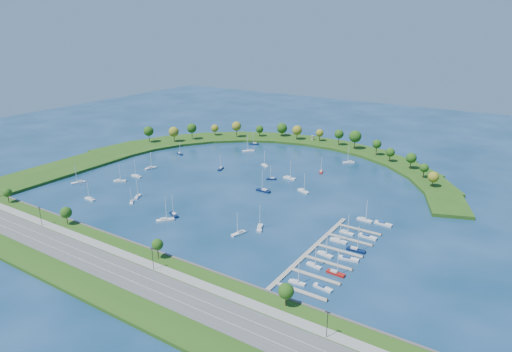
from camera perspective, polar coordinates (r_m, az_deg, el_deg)
The scene contains 40 objects.
ground at distance 296.60m, azimuth -1.33°, elevation -0.83°, with size 700.00×700.00×0.00m, color #072C45.
south_shoreline at distance 214.83m, azimuth -20.25°, elevation -10.01°, with size 420.00×43.10×11.60m.
breakwater at distance 359.51m, azimuth -3.13°, elevation 2.93°, with size 286.74×247.64×2.00m.
breakwater_trees at distance 377.00m, azimuth 3.42°, elevation 5.24°, with size 240.50×91.75×15.80m.
harbor_tower at distance 398.49m, azimuth 7.28°, elevation 4.89°, with size 2.60×2.60×4.05m.
dock_system at distance 209.98m, azimuth 8.88°, elevation -9.87°, with size 24.28×82.00×1.60m.
moored_boat_0 at distance 225.66m, azimuth -2.23°, elevation -7.30°, with size 4.55×8.48×12.00m.
moored_boat_1 at distance 244.59m, azimuth -11.60°, elevation -5.50°, with size 7.96×9.04×13.89m.
moored_boat_2 at distance 388.89m, azimuth -0.26°, elevation 4.21°, with size 8.70×5.60×12.44m.
moored_boat_3 at distance 323.22m, azimuth -4.56°, elevation 0.99°, with size 4.28×7.95×11.26m.
moored_boat_4 at distance 231.04m, azimuth 0.49°, elevation -6.62°, with size 6.06×8.81×12.71m.
moored_boat_5 at distance 303.55m, azimuth 4.32°, elevation -0.21°, with size 9.03×2.87×13.13m.
moored_boat_6 at distance 250.53m, azimuth -10.51°, elevation -4.83°, with size 8.39×5.60×12.06m.
moored_boat_7 at distance 317.07m, azimuth -21.86°, elevation -0.73°, with size 6.34×8.87×12.88m.
moored_boat_8 at distance 332.58m, azimuth -13.39°, elevation 1.05°, with size 4.71×8.85×12.54m.
moored_boat_9 at distance 311.20m, azimuth -17.12°, elevation -0.55°, with size 7.93×6.75×12.04m.
moored_boat_10 at distance 317.67m, azimuth -15.11°, elevation 0.04°, with size 8.30×2.54×12.10m.
moored_boat_11 at distance 280.20m, azimuth 0.96°, elevation -1.84°, with size 9.59×2.70×14.09m.
moored_boat_12 at distance 344.09m, azimuth 11.84°, elevation 1.78°, with size 8.24×7.29×12.69m.
moored_boat_13 at distance 281.11m, azimuth 6.11°, elevation -1.89°, with size 9.07×5.58×12.92m.
moored_boat_14 at distance 329.57m, azimuth 1.16°, elevation 1.41°, with size 7.95×5.79×11.59m.
moored_boat_15 at distance 285.60m, azimuth -20.57°, elevation -2.72°, with size 7.71×2.26×11.29m.
moored_boat_16 at distance 364.34m, azimuth -9.75°, elevation 2.88°, with size 7.47×4.29×10.60m.
moored_boat_17 at distance 366.59m, azimuth -0.98°, elevation 3.28°, with size 9.11×8.74×14.50m.
moored_boat_18 at distance 273.12m, azimuth -15.69°, elevation -3.19°, with size 5.72×6.05×9.57m.
moored_boat_19 at distance 280.58m, azimuth -14.97°, elevation -2.51°, with size 5.02×7.50×10.78m.
moored_boat_20 at distance 301.77m, azimuth 2.01°, elevation -0.30°, with size 6.81×5.54×10.20m.
moored_boat_21 at distance 319.09m, azimuth 8.36°, elevation 0.60°, with size 4.74×7.79×11.09m.
docked_boat_0 at distance 187.38m, azimuth 5.29°, elevation -13.40°, with size 7.22×2.58×10.41m.
docked_boat_1 at distance 185.63m, azimuth 8.57°, elevation -13.98°, with size 8.37×3.28×1.66m.
docked_boat_2 at distance 199.68m, azimuth 7.46°, elevation -11.26°, with size 7.50×3.17×10.68m.
docked_boat_3 at distance 195.60m, azimuth 10.19°, elevation -12.11°, with size 8.28×2.70×12.02m.
docked_boat_4 at distance 208.97m, azimuth 8.85°, elevation -9.85°, with size 8.10×3.44×11.54m.
docked_boat_5 at distance 207.41m, azimuth 11.75°, elevation -10.34°, with size 9.55×4.02×1.89m.
docked_boat_6 at distance 221.94m, azimuth 10.55°, elevation -8.12°, with size 8.43×2.39×12.38m.
docked_boat_7 at distance 215.21m, azimuth 12.71°, elevation -9.19°, with size 8.91×2.78×12.98m.
docked_boat_8 at distance 230.83m, azimuth 11.57°, elevation -7.08°, with size 7.66×2.78×11.02m.
docked_boat_9 at distance 229.09m, azimuth 14.13°, elevation -7.55°, with size 9.43×3.26×1.89m.
docked_boat_10 at distance 246.92m, azimuth 13.77°, elevation -5.44°, with size 8.40×2.85×12.15m.
docked_boat_11 at distance 245.05m, azimuth 16.02°, elevation -5.90°, with size 9.49×3.40×1.90m.
Camera 1 is at (156.24, -230.75, 101.56)m, focal length 31.12 mm.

